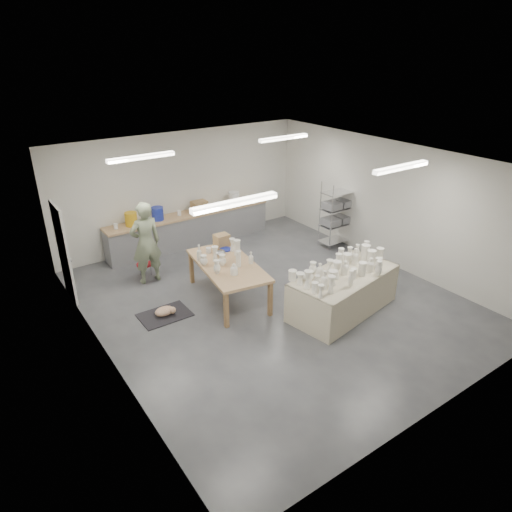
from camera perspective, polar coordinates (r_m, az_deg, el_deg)
room at (r=8.97m, az=1.24°, el=5.86°), size 8.00×8.02×3.00m
back_counter at (r=12.46m, az=-8.22°, el=3.52°), size 4.60×0.60×1.24m
wire_shelf at (r=12.33m, az=10.13°, el=5.30°), size 0.88×0.48×1.80m
drying_table at (r=9.42m, az=10.81°, el=-4.25°), size 2.52×1.52×1.21m
work_table at (r=9.66m, az=-3.80°, el=-0.70°), size 1.40×2.31×1.17m
rug at (r=9.49m, az=-11.33°, el=-7.23°), size 1.00×0.70×0.02m
cat at (r=9.43m, az=-11.25°, el=-6.74°), size 0.43×0.33×0.17m
potter at (r=10.48m, az=-13.61°, el=1.60°), size 0.70×0.47×1.91m
red_stool at (r=10.98m, az=-13.80°, el=-1.09°), size 0.37×0.37×0.34m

